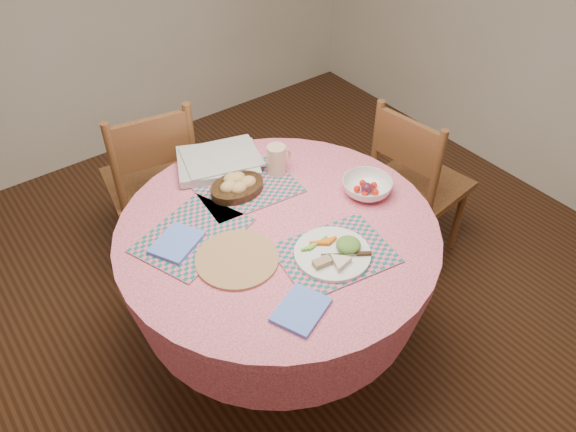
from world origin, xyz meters
The scene contains 15 objects.
ground centered at (0.00, 0.00, 0.00)m, with size 4.00×4.00×0.00m, color #331C0F.
dining_table centered at (0.00, 0.00, 0.56)m, with size 1.24×1.24×0.75m.
chair_right centered at (0.93, 0.11, 0.47)m, with size 0.45×0.47×0.91m.
chair_back centered at (-0.12, 0.88, 0.49)m, with size 0.50×0.49×0.94m.
placemat_front centered at (0.08, -0.24, 0.75)m, with size 0.40×0.30×0.01m, color #116364.
placemat_left centered at (-0.28, 0.15, 0.75)m, with size 0.40×0.30×0.01m, color #116364.
placemat_back centered at (0.04, 0.27, 0.75)m, with size 0.40×0.30×0.01m, color #116364.
wicker_trivet centered at (-0.22, -0.06, 0.76)m, with size 0.30×0.30×0.01m, color brown.
napkin_near centered at (-0.18, -0.38, 0.76)m, with size 0.18×0.14×0.01m, color #5C80EC.
napkin_far centered at (-0.35, 0.14, 0.76)m, with size 0.18×0.14×0.01m, color #5C80EC.
dinner_plate centered at (0.07, -0.25, 0.77)m, with size 0.28×0.28×0.05m.
bread_bowl centered at (0.00, 0.27, 0.79)m, with size 0.23×0.23×0.08m.
latte_mug centered at (0.20, 0.28, 0.82)m, with size 0.12×0.08×0.13m.
fruit_bowl centered at (0.41, -0.05, 0.78)m, with size 0.26×0.26×0.06m.
newspaper_stack centered at (0.03, 0.47, 0.78)m, with size 0.42×0.39×0.04m.
Camera 1 is at (-0.92, -1.29, 2.18)m, focal length 35.00 mm.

